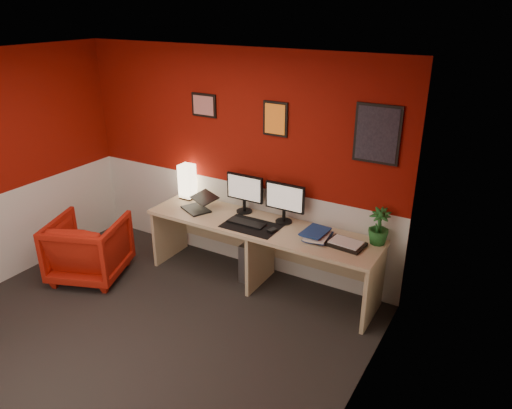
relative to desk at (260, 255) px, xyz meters
name	(u,v)px	position (x,y,z in m)	size (l,w,h in m)	color
ground	(137,338)	(-0.54, -1.41, -0.36)	(4.00, 3.50, 0.01)	black
ceiling	(104,63)	(-0.54, -1.41, 2.13)	(4.00, 3.50, 0.01)	white
wall_back	(234,161)	(-0.54, 0.34, 0.89)	(4.00, 0.01, 2.50)	maroon
wall_right	(349,281)	(1.46, -1.41, 0.89)	(0.01, 3.50, 2.50)	maroon
wainscot_back	(235,222)	(-0.54, 0.34, 0.14)	(4.00, 0.01, 1.00)	silver
wainscot_right	(340,372)	(1.46, -1.41, 0.14)	(0.01, 3.50, 1.00)	silver
desk	(260,255)	(0.00, 0.00, 0.00)	(2.60, 0.65, 0.73)	tan
shoji_lamp	(187,182)	(-1.13, 0.21, 0.56)	(0.16, 0.16, 0.40)	#FFE5B2
laptop	(195,201)	(-0.83, -0.03, 0.47)	(0.33, 0.23, 0.22)	black
monitor_left	(244,188)	(-0.33, 0.21, 0.66)	(0.45, 0.06, 0.58)	black
monitor_right	(284,197)	(0.18, 0.18, 0.66)	(0.45, 0.06, 0.58)	black
desk_mat	(251,226)	(-0.07, -0.08, 0.37)	(0.60, 0.38, 0.01)	black
keyboard	(246,223)	(-0.14, -0.06, 0.38)	(0.42, 0.14, 0.02)	black
mouse	(272,230)	(0.19, -0.10, 0.39)	(0.06, 0.10, 0.03)	black
book_bottom	(307,234)	(0.54, 0.01, 0.38)	(0.23, 0.31, 0.03)	navy
book_middle	(307,234)	(0.55, -0.03, 0.40)	(0.22, 0.30, 0.02)	silver
book_top	(305,229)	(0.51, 0.02, 0.43)	(0.23, 0.31, 0.03)	navy
zen_tray	(346,244)	(0.95, 0.01, 0.38)	(0.35, 0.25, 0.03)	black
potted_plant	(379,226)	(1.20, 0.21, 0.55)	(0.21, 0.21, 0.37)	#19591E
pc_tower	(256,258)	(-0.13, 0.13, -0.14)	(0.20, 0.45, 0.45)	#99999E
armchair	(89,248)	(-1.76, -0.82, -0.01)	(0.76, 0.78, 0.71)	#B21F10
art_left	(204,105)	(-0.92, 0.33, 1.49)	(0.32, 0.02, 0.26)	red
art_center	(275,119)	(-0.02, 0.33, 1.44)	(0.28, 0.02, 0.36)	orange
art_right	(377,134)	(1.06, 0.33, 1.42)	(0.44, 0.02, 0.56)	black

